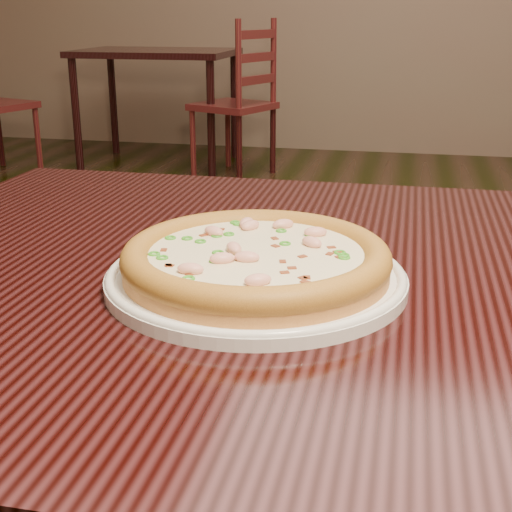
% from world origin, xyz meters
% --- Properties ---
extents(hero_table, '(1.20, 0.80, 0.75)m').
position_xyz_m(hero_table, '(-0.01, -0.11, 0.65)').
color(hero_table, black).
rests_on(hero_table, ground).
extents(plate, '(0.29, 0.29, 0.02)m').
position_xyz_m(plate, '(-0.13, -0.16, 0.76)').
color(plate, white).
rests_on(plate, hero_table).
extents(pizza, '(0.26, 0.26, 0.03)m').
position_xyz_m(pizza, '(-0.13, -0.16, 0.78)').
color(pizza, '#BD8A41').
rests_on(pizza, plate).
extents(bg_table_left, '(1.00, 0.70, 0.75)m').
position_xyz_m(bg_table_left, '(-1.65, 3.77, 0.65)').
color(bg_table_left, black).
rests_on(bg_table_left, ground).
extents(chair_b, '(0.55, 0.55, 0.95)m').
position_xyz_m(chair_b, '(-1.03, 3.53, 0.44)').
color(chair_b, '#52131B').
rests_on(chair_b, ground).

